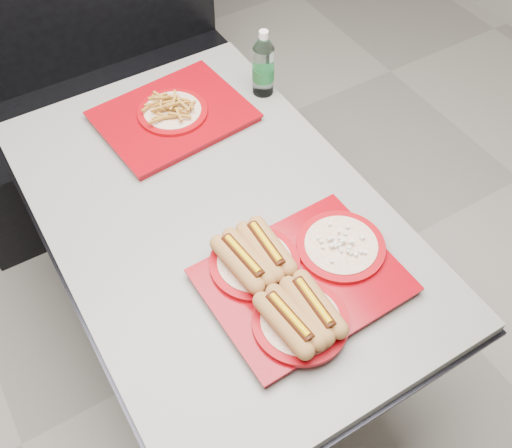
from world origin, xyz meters
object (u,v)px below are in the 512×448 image
diner_table (217,246)px  water_bottle (263,67)px  tray_far (173,113)px  tray_near (296,279)px  booth_bench (97,97)px

diner_table → water_bottle: 0.62m
tray_far → tray_near: bearing=-91.4°
diner_table → tray_far: (0.08, 0.42, 0.19)m
booth_bench → water_bottle: booth_bench is taller
diner_table → water_bottle: bearing=43.9°
water_bottle → booth_bench: bearing=119.8°
diner_table → tray_far: 0.47m
diner_table → tray_near: 0.40m
diner_table → tray_near: size_ratio=2.76×
diner_table → booth_bench: booth_bench is taller
tray_near → tray_far: (0.02, 0.75, -0.01)m
tray_far → diner_table: bearing=-100.3°
booth_bench → water_bottle: (0.40, -0.71, 0.45)m
tray_near → water_bottle: (0.35, 0.72, 0.06)m
booth_bench → tray_far: 0.78m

